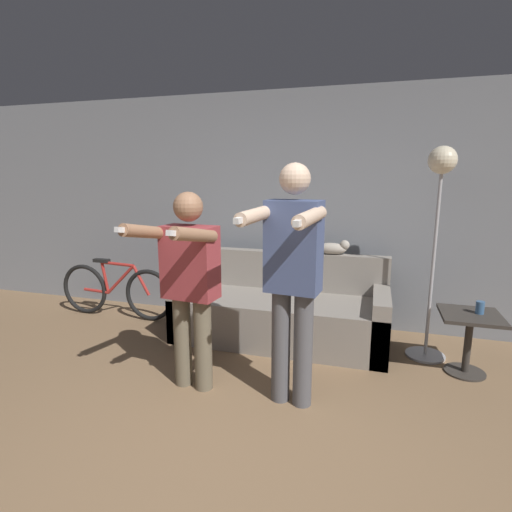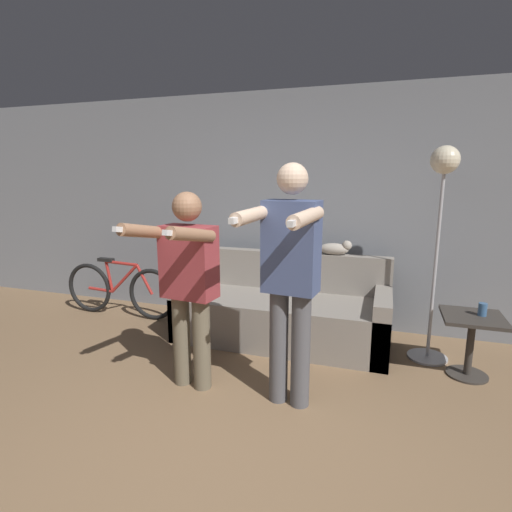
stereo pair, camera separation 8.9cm
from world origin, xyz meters
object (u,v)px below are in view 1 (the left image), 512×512
object	(u,v)px
bicycle	(116,291)
floor_lamp	(439,200)
person_left	(189,278)
cat	(333,248)
cup	(480,308)
person_right	(292,272)
couch	(281,312)
side_table	(469,331)

from	to	relation	value
bicycle	floor_lamp	bearing A→B (deg)	-1.48
person_left	cat	bearing A→B (deg)	63.75
cup	bicycle	bearing A→B (deg)	175.25
cup	person_right	bearing A→B (deg)	-147.29
person_right	cup	distance (m)	1.75
couch	side_table	world-z (taller)	couch
person_right	cup	world-z (taller)	person_right
cat	bicycle	distance (m)	2.62
person_left	side_table	distance (m)	2.40
person_left	cup	distance (m)	2.44
bicycle	cup	bearing A→B (deg)	-4.75
cat	floor_lamp	distance (m)	1.13
couch	person_right	bearing A→B (deg)	-73.29
side_table	cup	distance (m)	0.22
person_right	cup	xyz separation A→B (m)	(1.43, 0.92, -0.42)
couch	cat	bearing A→B (deg)	34.09
person_right	floor_lamp	distance (m)	1.63
floor_lamp	side_table	bearing A→B (deg)	-40.84
floor_lamp	cup	size ratio (longest dim) A/B	18.08
couch	cat	size ratio (longest dim) A/B	5.03
bicycle	person_left	bearing A→B (deg)	-37.85
side_table	bicycle	bearing A→B (deg)	174.77
cup	bicycle	distance (m)	3.85
person_right	bicycle	bearing A→B (deg)	158.74
person_left	floor_lamp	distance (m)	2.27
couch	floor_lamp	distance (m)	1.85
cup	couch	bearing A→B (deg)	172.15
floor_lamp	bicycle	size ratio (longest dim) A/B	1.27
person_right	side_table	world-z (taller)	person_right
cat	floor_lamp	bearing A→B (deg)	-20.25
couch	person_left	distance (m)	1.40
person_left	cup	bearing A→B (deg)	28.31
cat	cup	world-z (taller)	cat
person_left	person_right	bearing A→B (deg)	6.02
couch	bicycle	distance (m)	2.05
cup	bicycle	size ratio (longest dim) A/B	0.07
cup	bicycle	xyz separation A→B (m)	(-3.83, 0.32, -0.27)
person_right	bicycle	distance (m)	2.78
person_left	side_table	xyz separation A→B (m)	(2.17, 0.89, -0.52)
couch	person_right	distance (m)	1.42
floor_lamp	cup	bearing A→B (deg)	-32.23
floor_lamp	cup	xyz separation A→B (m)	(0.36, -0.23, -0.88)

